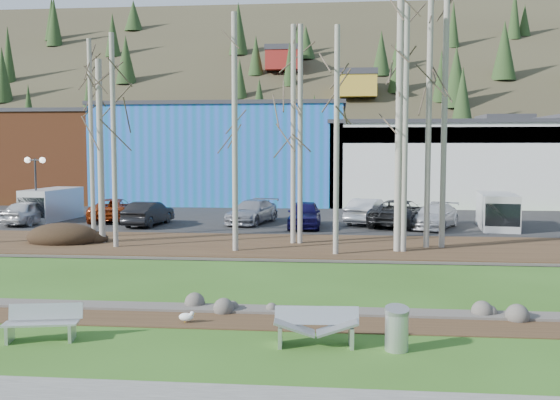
# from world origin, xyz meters

# --- Properties ---
(ground) EXTENTS (200.00, 200.00, 0.00)m
(ground) POSITION_xyz_m (0.00, 0.00, 0.00)
(ground) COLOR #2B5117
(ground) RESTS_ON ground
(dirt_strip) EXTENTS (80.00, 1.80, 0.03)m
(dirt_strip) POSITION_xyz_m (0.00, 2.10, 0.01)
(dirt_strip) COLOR #382616
(dirt_strip) RESTS_ON ground
(near_bank_rocks) EXTENTS (80.00, 0.80, 0.50)m
(near_bank_rocks) POSITION_xyz_m (0.00, 3.10, 0.00)
(near_bank_rocks) COLOR #47423D
(near_bank_rocks) RESTS_ON ground
(river) EXTENTS (80.00, 8.00, 0.90)m
(river) POSITION_xyz_m (0.00, 7.20, 0.00)
(river) COLOR #121C31
(river) RESTS_ON ground
(far_bank_rocks) EXTENTS (80.00, 0.80, 0.46)m
(far_bank_rocks) POSITION_xyz_m (0.00, 11.30, 0.00)
(far_bank_rocks) COLOR #47423D
(far_bank_rocks) RESTS_ON ground
(far_bank) EXTENTS (80.00, 7.00, 0.15)m
(far_bank) POSITION_xyz_m (0.00, 14.50, 0.07)
(far_bank) COLOR #382616
(far_bank) RESTS_ON ground
(parking_lot) EXTENTS (80.00, 14.00, 0.14)m
(parking_lot) POSITION_xyz_m (0.00, 25.00, 0.07)
(parking_lot) COLOR black
(parking_lot) RESTS_ON ground
(building_brick) EXTENTS (16.32, 12.24, 7.80)m
(building_brick) POSITION_xyz_m (-24.00, 39.00, 3.91)
(building_brick) COLOR brown
(building_brick) RESTS_ON ground
(building_blue) EXTENTS (20.40, 12.24, 8.30)m
(building_blue) POSITION_xyz_m (-6.00, 39.00, 4.16)
(building_blue) COLOR #146BB2
(building_blue) RESTS_ON ground
(building_white) EXTENTS (18.36, 12.24, 6.80)m
(building_white) POSITION_xyz_m (12.00, 38.98, 3.41)
(building_white) COLOR white
(building_white) RESTS_ON ground
(hillside) EXTENTS (160.00, 72.00, 35.00)m
(hillside) POSITION_xyz_m (0.00, 84.00, 17.50)
(hillside) COLOR #30281C
(hillside) RESTS_ON ground
(bench_intact) EXTENTS (1.82, 0.84, 0.88)m
(bench_intact) POSITION_xyz_m (-3.34, -0.07, 0.44)
(bench_intact) COLOR silver
(bench_intact) RESTS_ON ground
(bench_damaged) EXTENTS (2.03, 0.78, 0.89)m
(bench_damaged) POSITION_xyz_m (3.28, 0.23, 0.45)
(bench_damaged) COLOR silver
(bench_damaged) RESTS_ON ground
(litter_bin) EXTENTS (0.59, 0.59, 0.93)m
(litter_bin) POSITION_xyz_m (5.16, 0.01, 0.47)
(litter_bin) COLOR silver
(litter_bin) RESTS_ON ground
(seagull) EXTENTS (0.48, 0.22, 0.34)m
(seagull) POSITION_xyz_m (-0.22, 1.69, 0.19)
(seagull) COLOR gold
(seagull) RESTS_ON ground
(dirt_mound) EXTENTS (3.48, 2.45, 0.68)m
(dirt_mound) POSITION_xyz_m (-9.40, 14.19, 0.49)
(dirt_mound) COLOR black
(dirt_mound) RESTS_ON far_bank
(birch_1) EXTENTS (0.21, 0.21, 9.64)m
(birch_1) POSITION_xyz_m (-8.00, 14.53, 4.97)
(birch_1) COLOR #A5A295
(birch_1) RESTS_ON far_bank
(birch_2) EXTENTS (0.30, 0.30, 8.66)m
(birch_2) POSITION_xyz_m (-7.51, 14.38, 4.48)
(birch_2) COLOR #A5A295
(birch_2) RESTS_ON far_bank
(birch_3) EXTENTS (0.23, 0.23, 9.64)m
(birch_3) POSITION_xyz_m (-6.39, 13.15, 4.97)
(birch_3) COLOR #A5A295
(birch_3) RESTS_ON far_bank
(birch_4) EXTENTS (0.25, 0.25, 10.32)m
(birch_4) POSITION_xyz_m (-0.76, 12.66, 5.31)
(birch_4) COLOR #A5A295
(birch_4) RESTS_ON far_bank
(birch_5) EXTENTS (0.24, 0.24, 10.21)m
(birch_5) POSITION_xyz_m (1.61, 15.02, 5.25)
(birch_5) COLOR #A5A295
(birch_5) RESTS_ON far_bank
(birch_6) EXTENTS (0.23, 0.23, 9.61)m
(birch_6) POSITION_xyz_m (3.66, 12.20, 4.96)
(birch_6) COLOR #A5A295
(birch_6) RESTS_ON far_bank
(birch_7) EXTENTS (0.30, 0.30, 11.39)m
(birch_7) POSITION_xyz_m (6.33, 13.17, 5.85)
(birch_7) COLOR #A5A295
(birch_7) RESTS_ON far_bank
(birch_8) EXTENTS (0.26, 0.26, 10.63)m
(birch_8) POSITION_xyz_m (6.59, 13.15, 5.47)
(birch_8) COLOR #A5A295
(birch_8) RESTS_ON far_bank
(birch_9) EXTENTS (0.26, 0.26, 12.46)m
(birch_9) POSITION_xyz_m (8.44, 14.41, 6.38)
(birch_9) COLOR #A5A295
(birch_9) RESTS_ON far_bank
(birch_10) EXTENTS (0.24, 0.24, 10.21)m
(birch_10) POSITION_xyz_m (1.94, 15.02, 5.25)
(birch_10) COLOR #A5A295
(birch_10) RESTS_ON far_bank
(birch_11) EXTENTS (0.26, 0.26, 12.46)m
(birch_11) POSITION_xyz_m (7.75, 14.41, 6.38)
(birch_11) COLOR #A5A295
(birch_11) RESTS_ON far_bank
(street_lamp) EXTENTS (1.46, 0.70, 3.97)m
(street_lamp) POSITION_xyz_m (-14.31, 21.33, 3.26)
(street_lamp) COLOR #262628
(street_lamp) RESTS_ON parking_lot
(car_0) EXTENTS (2.20, 4.39, 1.44)m
(car_0) POSITION_xyz_m (-14.53, 20.92, 0.86)
(car_0) COLOR silver
(car_0) RESTS_ON parking_lot
(car_1) EXTENTS (2.01, 4.42, 1.40)m
(car_1) POSITION_xyz_m (-7.30, 20.93, 0.84)
(car_1) COLOR black
(car_1) RESTS_ON parking_lot
(car_2) EXTENTS (3.03, 5.31, 1.40)m
(car_2) POSITION_xyz_m (-10.19, 23.05, 0.84)
(car_2) COLOR #993310
(car_2) RESTS_ON parking_lot
(car_3) EXTENTS (3.12, 5.15, 1.39)m
(car_3) POSITION_xyz_m (-1.43, 22.56, 0.84)
(car_3) COLOR #9899A0
(car_3) RESTS_ON parking_lot
(car_4) EXTENTS (1.84, 4.46, 1.51)m
(car_4) POSITION_xyz_m (1.82, 20.89, 0.90)
(car_4) COLOR #130F47
(car_4) RESTS_ON parking_lot
(car_5) EXTENTS (3.06, 4.82, 1.50)m
(car_5) POSITION_xyz_m (5.50, 23.19, 0.89)
(car_5) COLOR silver
(car_5) RESTS_ON parking_lot
(car_6) EXTENTS (4.35, 6.08, 1.54)m
(car_6) POSITION_xyz_m (7.28, 22.11, 0.91)
(car_6) COLOR #232426
(car_6) RESTS_ON parking_lot
(car_7) EXTENTS (3.61, 5.05, 1.36)m
(car_7) POSITION_xyz_m (9.14, 21.35, 0.82)
(car_7) COLOR silver
(car_7) RESTS_ON parking_lot
(van_white) EXTENTS (2.37, 4.68, 1.97)m
(van_white) POSITION_xyz_m (12.60, 21.39, 1.12)
(van_white) COLOR silver
(van_white) RESTS_ON parking_lot
(van_grey) EXTENTS (2.33, 4.66, 1.97)m
(van_grey) POSITION_xyz_m (-14.20, 22.89, 1.12)
(van_grey) COLOR silver
(van_grey) RESTS_ON parking_lot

